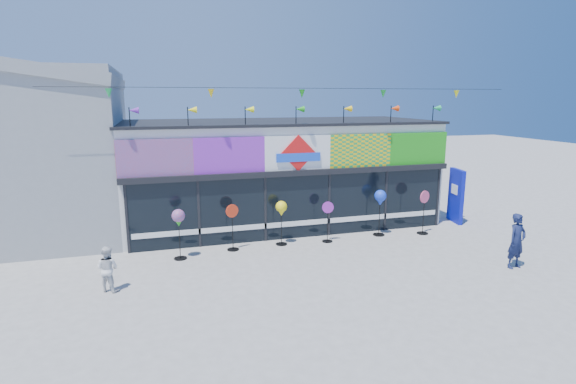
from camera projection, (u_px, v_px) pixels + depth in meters
name	position (u px, v px, depth m)	size (l,w,h in m)	color
ground	(333.00, 272.00, 13.13)	(80.00, 80.00, 0.00)	gray
kite_shop	(279.00, 171.00, 18.28)	(16.00, 5.70, 5.31)	white
neighbour_building	(5.00, 148.00, 16.27)	(8.18, 7.20, 6.87)	gray
blue_sign	(456.00, 196.00, 18.21)	(0.37, 1.10, 2.18)	#0A13A3
spinner_0	(179.00, 219.00, 13.92)	(0.41, 0.41, 1.61)	black
spinner_1	(232.00, 226.00, 14.85)	(0.43, 0.40, 1.56)	black
spinner_2	(281.00, 210.00, 15.32)	(0.39, 0.39, 1.55)	black
spinner_3	(328.00, 221.00, 15.72)	(0.41, 0.37, 1.45)	black
spinner_4	(380.00, 199.00, 16.35)	(0.43, 0.43, 1.71)	black
spinner_5	(424.00, 211.00, 16.63)	(0.45, 0.42, 1.64)	black
adult_man	(517.00, 241.00, 13.29)	(0.61, 0.40, 1.66)	#141C40
child	(108.00, 269.00, 11.73)	(0.59, 0.34, 1.22)	silver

